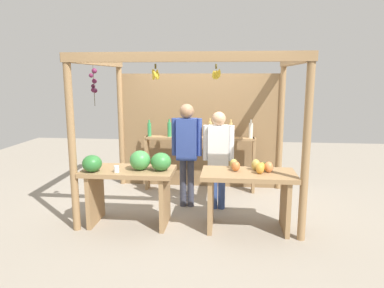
{
  "coord_description": "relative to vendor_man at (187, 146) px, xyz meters",
  "views": [
    {
      "loc": [
        0.54,
        -5.45,
        2.06
      ],
      "look_at": [
        0.0,
        -0.22,
        1.07
      ],
      "focal_mm": 33.0,
      "sensor_mm": 36.0,
      "label": 1
    }
  ],
  "objects": [
    {
      "name": "market_stall",
      "position": [
        0.1,
        0.52,
        0.39
      ],
      "size": [
        3.13,
        2.26,
        2.37
      ],
      "color": "#99754C",
      "rests_on": "ground"
    },
    {
      "name": "vendor_man",
      "position": [
        0.0,
        0.0,
        0.0
      ],
      "size": [
        0.48,
        0.22,
        1.66
      ],
      "rotation": [
        0.0,
        0.0,
        0.09
      ],
      "color": "#393B4B",
      "rests_on": "ground"
    },
    {
      "name": "bottle_shelf_unit",
      "position": [
        0.14,
        0.83,
        -0.2
      ],
      "size": [
        2.0,
        0.22,
        1.35
      ],
      "color": "#99754C",
      "rests_on": "ground"
    },
    {
      "name": "fruit_counter_left",
      "position": [
        -0.69,
        -0.81,
        -0.3
      ],
      "size": [
        1.27,
        0.69,
        1.07
      ],
      "color": "#99754C",
      "rests_on": "ground"
    },
    {
      "name": "ground_plane",
      "position": [
        0.1,
        0.02,
        -1.0
      ],
      "size": [
        12.0,
        12.0,
        0.0
      ],
      "primitive_type": "plane",
      "color": "gray",
      "rests_on": "ground"
    },
    {
      "name": "fruit_counter_right",
      "position": [
        0.94,
        -0.78,
        -0.4
      ],
      "size": [
        1.26,
        0.64,
        0.96
      ],
      "color": "#99754C",
      "rests_on": "ground"
    },
    {
      "name": "vendor_woman",
      "position": [
        0.5,
        -0.06,
        -0.08
      ],
      "size": [
        0.48,
        0.21,
        1.55
      ],
      "rotation": [
        0.0,
        0.0,
        0.11
      ],
      "color": "navy",
      "rests_on": "ground"
    }
  ]
}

